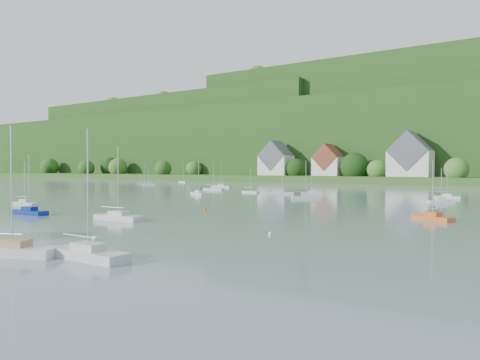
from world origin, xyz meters
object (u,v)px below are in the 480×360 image
object	(u,v)px
near_sailboat_2	(12,249)
near_sailboat_4	(88,253)
near_sailboat_1	(29,211)
near_sailboat_3	(118,217)
near_sailboat_6	(25,203)
near_sailboat_5	(432,217)

from	to	relation	value
near_sailboat_2	near_sailboat_4	xyz separation A→B (m)	(5.71, 2.23, -0.01)
near_sailboat_1	near_sailboat_2	bearing A→B (deg)	-36.70
near_sailboat_3	near_sailboat_6	distance (m)	32.01
near_sailboat_2	near_sailboat_6	xyz separation A→B (m)	(-42.74, 26.90, -0.06)
near_sailboat_4	near_sailboat_5	xyz separation A→B (m)	(14.44, 39.42, -0.05)
near_sailboat_3	near_sailboat_6	bearing A→B (deg)	164.57
near_sailboat_4	near_sailboat_2	bearing A→B (deg)	-157.81
near_sailboat_2	near_sailboat_5	xyz separation A→B (m)	(20.15, 41.65, -0.06)
near_sailboat_6	near_sailboat_5	bearing A→B (deg)	9.60
near_sailboat_1	near_sailboat_6	size ratio (longest dim) A/B	1.09
near_sailboat_6	near_sailboat_1	bearing A→B (deg)	-33.00
near_sailboat_1	near_sailboat_2	xyz separation A→B (m)	(27.17, -18.13, 0.04)
near_sailboat_2	near_sailboat_3	world-z (taller)	near_sailboat_2
near_sailboat_2	near_sailboat_4	size ratio (longest dim) A/B	1.04
near_sailboat_5	near_sailboat_6	world-z (taller)	near_sailboat_6
near_sailboat_4	near_sailboat_5	size ratio (longest dim) A/B	1.25
near_sailboat_3	near_sailboat_4	bearing A→B (deg)	-49.07
near_sailboat_5	near_sailboat_2	bearing A→B (deg)	-87.54
near_sailboat_2	near_sailboat_6	world-z (taller)	near_sailboat_2
near_sailboat_5	near_sailboat_6	distance (m)	64.59
near_sailboat_6	near_sailboat_3	bearing A→B (deg)	-15.99
near_sailboat_1	near_sailboat_4	xyz separation A→B (m)	(32.87, -15.90, 0.03)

